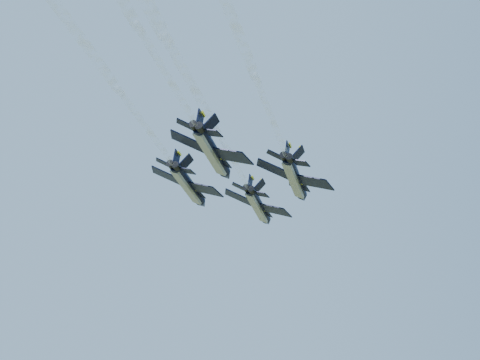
{
  "coord_description": "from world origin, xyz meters",
  "views": [
    {
      "loc": [
        -4.63,
        -100.92,
        70.52
      ],
      "look_at": [
        -3.43,
        1.8,
        105.98
      ],
      "focal_mm": 50.0,
      "sensor_mm": 36.0,
      "label": 1
    }
  ],
  "objects_px": {
    "jet_lead": "(259,206)",
    "jet_left": "(189,185)",
    "jet_slot": "(213,152)",
    "jet_right": "(295,178)"
  },
  "relations": [
    {
      "from": "jet_right",
      "to": "jet_lead",
      "type": "bearing_deg",
      "value": 125.08
    },
    {
      "from": "jet_left",
      "to": "jet_right",
      "type": "bearing_deg",
      "value": 4.11
    },
    {
      "from": "jet_right",
      "to": "jet_left",
      "type": "bearing_deg",
      "value": -175.89
    },
    {
      "from": "jet_left",
      "to": "jet_slot",
      "type": "relative_size",
      "value": 1.0
    },
    {
      "from": "jet_slot",
      "to": "jet_right",
      "type": "bearing_deg",
      "value": 57.34
    },
    {
      "from": "jet_lead",
      "to": "jet_left",
      "type": "relative_size",
      "value": 1.0
    },
    {
      "from": "jet_lead",
      "to": "jet_right",
      "type": "xyz_separation_m",
      "value": [
        5.18,
        -15.07,
        0.0
      ]
    },
    {
      "from": "jet_lead",
      "to": "jet_slot",
      "type": "distance_m",
      "value": 27.19
    },
    {
      "from": "jet_left",
      "to": "jet_slot",
      "type": "distance_m",
      "value": 15.3
    },
    {
      "from": "jet_lead",
      "to": "jet_left",
      "type": "distance_m",
      "value": 16.43
    }
  ]
}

